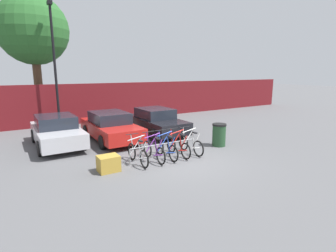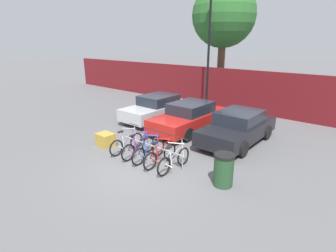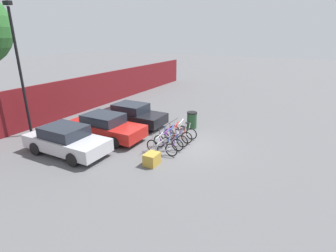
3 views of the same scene
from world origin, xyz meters
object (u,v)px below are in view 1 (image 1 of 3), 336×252
object	(u,v)px
bicycle_silver	(138,154)
lamp_post	(54,61)
bicycle_red	(178,147)
trash_bin	(219,135)
tree_behind_hoarding	(33,31)
bicycle_white	(191,144)
car_red	(110,126)
bicycle_blue	(166,149)
bicycle_purple	(154,151)
car_silver	(57,131)
cargo_crate	(108,164)
bike_rack	(164,146)
car_black	(156,121)

from	to	relation	value
bicycle_silver	lamp_post	world-z (taller)	lamp_post
bicycle_red	trash_bin	xyz separation A→B (m)	(2.39, 0.21, 0.14)
tree_behind_hoarding	bicycle_white	bearing A→B (deg)	-67.82
car_red	bicycle_blue	bearing A→B (deg)	-76.90
bicycle_red	trash_bin	size ratio (longest dim) A/B	1.66
bicycle_purple	bicycle_red	world-z (taller)	same
car_silver	trash_bin	size ratio (longest dim) A/B	4.15
bicycle_blue	bicycle_white	distance (m)	1.20
bicycle_silver	bicycle_white	size ratio (longest dim) A/B	1.00
bicycle_purple	cargo_crate	bearing A→B (deg)	-173.05
lamp_post	trash_bin	size ratio (longest dim) A/B	6.91
bicycle_red	trash_bin	distance (m)	2.41
lamp_post	bicycle_silver	bearing A→B (deg)	-80.63
bicycle_red	lamp_post	bearing A→B (deg)	111.01
bicycle_silver	trash_bin	size ratio (longest dim) A/B	1.66
bicycle_silver	lamp_post	xyz separation A→B (m)	(-1.32, 7.97, 3.54)
bicycle_white	tree_behind_hoarding	xyz separation A→B (m)	(-4.39, 10.77, 5.49)
bike_rack	bicycle_white	world-z (taller)	bicycle_white
bicycle_purple	car_red	size ratio (longest dim) A/B	0.38
bicycle_silver	car_silver	distance (m)	4.64
car_silver	car_black	xyz separation A→B (m)	(4.99, -0.33, 0.00)
bike_rack	bicycle_purple	bearing A→B (deg)	-164.49
bike_rack	bicycle_silver	xyz separation A→B (m)	(-1.21, -0.15, -0.10)
bicycle_blue	cargo_crate	xyz separation A→B (m)	(-2.39, -0.15, -0.10)
bicycle_red	tree_behind_hoarding	size ratio (longest dim) A/B	0.21
car_silver	cargo_crate	distance (m)	4.40
car_silver	tree_behind_hoarding	world-z (taller)	tree_behind_hoarding
trash_bin	car_red	bearing A→B (deg)	136.95
bicycle_silver	car_black	size ratio (longest dim) A/B	0.40
bicycle_blue	tree_behind_hoarding	world-z (taller)	tree_behind_hoarding
bicycle_purple	car_silver	size ratio (longest dim) A/B	0.40
bicycle_red	bicycle_blue	bearing A→B (deg)	179.69
car_red	lamp_post	xyz separation A→B (m)	(-1.65, 4.17, 3.23)
trash_bin	tree_behind_hoarding	bearing A→B (deg)	120.25
car_silver	trash_bin	xyz separation A→B (m)	(6.28, -3.93, -0.17)
bike_rack	lamp_post	world-z (taller)	lamp_post
lamp_post	cargo_crate	world-z (taller)	lamp_post
bicycle_white	cargo_crate	distance (m)	3.59
bicycle_blue	car_black	bearing A→B (deg)	63.54
bicycle_white	lamp_post	world-z (taller)	lamp_post
bike_rack	lamp_post	size ratio (longest dim) A/B	0.42
bicycle_silver	trash_bin	world-z (taller)	bicycle_silver
car_black	car_silver	bearing A→B (deg)	176.21
bicycle_blue	tree_behind_hoarding	bearing A→B (deg)	103.82
car_silver	bicycle_white	bearing A→B (deg)	-42.53
bicycle_silver	bicycle_red	xyz separation A→B (m)	(1.80, 0.00, 0.00)
trash_bin	tree_behind_hoarding	world-z (taller)	tree_behind_hoarding
car_red	tree_behind_hoarding	xyz separation A→B (m)	(-2.31, 6.97, 5.17)
bicycle_red	tree_behind_hoarding	world-z (taller)	tree_behind_hoarding
car_silver	lamp_post	size ratio (longest dim) A/B	0.60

